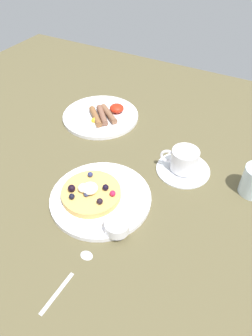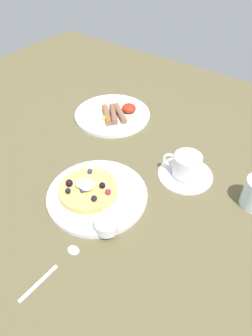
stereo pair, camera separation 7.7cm
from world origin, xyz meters
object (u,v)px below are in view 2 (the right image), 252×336
pancake_plate (97,195)px  teaspoon (61,261)px  breakfast_plate (112,115)px  coffee_saucer (185,174)px  syrup_ramekin (107,225)px  coffee_cup (186,164)px

pancake_plate → teaspoon: pancake_plate is taller
teaspoon → breakfast_plate: bearing=117.0°
pancake_plate → teaspoon: 19.48cm
pancake_plate → coffee_saucer: 24.76cm
pancake_plate → syrup_ramekin: (8.73, -6.85, 1.99)cm
breakfast_plate → coffee_saucer: size_ratio=1.72×
syrup_ramekin → breakfast_plate: 47.90cm
syrup_ramekin → breakfast_plate: size_ratio=0.22×
breakfast_plate → coffee_saucer: breakfast_plate is taller
coffee_cup → syrup_ramekin: bearing=-101.3°
syrup_ramekin → coffee_saucer: syrup_ramekin is taller
breakfast_plate → pancake_plate: bearing=-57.7°
pancake_plate → breakfast_plate: size_ratio=0.99×
pancake_plate → coffee_saucer: bearing=54.8°
coffee_saucer → coffee_cup: size_ratio=1.43×
syrup_ramekin → breakfast_plate: syrup_ramekin is taller
coffee_saucer → coffee_cup: coffee_cup is taller
pancake_plate → coffee_saucer: pancake_plate is taller
pancake_plate → syrup_ramekin: 11.27cm
syrup_ramekin → coffee_saucer: 27.73cm
coffee_cup → breakfast_plate: bearing=161.6°
coffee_cup → coffee_saucer: bearing=14.5°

